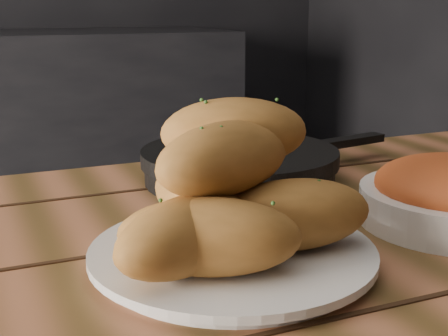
# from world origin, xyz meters

# --- Properties ---
(plate) EXTENTS (0.27, 0.27, 0.02)m
(plate) POSITION_xyz_m (0.72, -0.03, 0.76)
(plate) COLOR silver
(plate) RESTS_ON table
(bread_rolls) EXTENTS (0.27, 0.25, 0.14)m
(bread_rolls) POSITION_xyz_m (0.71, -0.03, 0.82)
(bread_rolls) COLOR #A5692D
(bread_rolls) RESTS_ON plate
(skillet) EXTENTS (0.41, 0.27, 0.05)m
(skillet) POSITION_xyz_m (0.85, 0.23, 0.77)
(skillet) COLOR black
(skillet) RESTS_ON table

